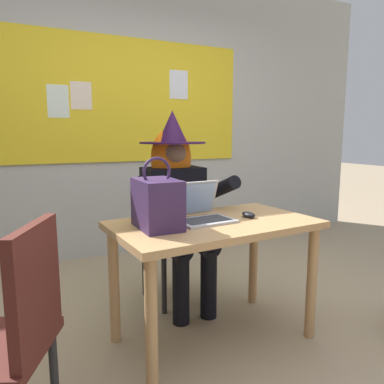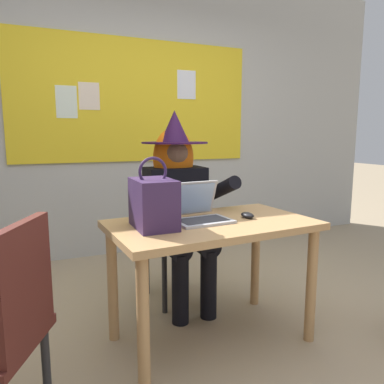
{
  "view_description": "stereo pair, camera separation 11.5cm",
  "coord_description": "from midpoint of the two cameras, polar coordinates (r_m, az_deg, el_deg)",
  "views": [
    {
      "loc": [
        -1.05,
        -1.65,
        1.21
      ],
      "look_at": [
        -0.04,
        0.43,
        0.85
      ],
      "focal_mm": 34.15,
      "sensor_mm": 36.0,
      "label": 1
    },
    {
      "loc": [
        -0.95,
        -1.7,
        1.21
      ],
      "look_at": [
        -0.04,
        0.43,
        0.85
      ],
      "focal_mm": 34.15,
      "sensor_mm": 36.0,
      "label": 2
    }
  ],
  "objects": [
    {
      "name": "chair_at_desk",
      "position": [
        2.76,
        -1.99,
        -5.77
      ],
      "size": [
        0.45,
        0.45,
        0.91
      ],
      "rotation": [
        0.0,
        0.0,
        -1.49
      ],
      "color": "black",
      "rests_on": "ground"
    },
    {
      "name": "desk_main",
      "position": [
        2.12,
        4.72,
        -7.48
      ],
      "size": [
        1.2,
        0.74,
        0.72
      ],
      "rotation": [
        0.0,
        0.0,
        0.07
      ],
      "color": "tan",
      "rests_on": "ground"
    },
    {
      "name": "handbag",
      "position": [
        1.93,
        -4.35,
        -1.7
      ],
      "size": [
        0.2,
        0.3,
        0.38
      ],
      "rotation": [
        0.0,
        0.0,
        0.04
      ],
      "color": "#38234C",
      "rests_on": "desk_main"
    },
    {
      "name": "ground_plane",
      "position": [
        2.3,
        7.26,
        -23.09
      ],
      "size": [
        24.0,
        24.0,
        0.0
      ],
      "primitive_type": "plane",
      "color": "tan"
    },
    {
      "name": "person_costumed",
      "position": [
        2.59,
        -0.93,
        -0.48
      ],
      "size": [
        0.6,
        0.7,
        1.38
      ],
      "rotation": [
        0.0,
        0.0,
        -1.59
      ],
      "color": "black",
      "rests_on": "ground"
    },
    {
      "name": "computer_mouse",
      "position": [
        2.2,
        10.14,
        -3.59
      ],
      "size": [
        0.06,
        0.11,
        0.03
      ],
      "primitive_type": "ellipsoid",
      "rotation": [
        0.0,
        0.0,
        0.04
      ],
      "color": "black",
      "rests_on": "desk_main"
    },
    {
      "name": "wall_back_bulletin",
      "position": [
        3.82,
        -7.96,
        12.4
      ],
      "size": [
        5.97,
        2.06,
        2.88
      ],
      "color": "#B2B2AD",
      "rests_on": "ground"
    },
    {
      "name": "laptop",
      "position": [
        2.11,
        2.57,
        -3.14
      ],
      "size": [
        0.34,
        0.31,
        0.22
      ],
      "rotation": [
        0.0,
        0.0,
        0.08
      ],
      "color": "#B7B7BC",
      "rests_on": "desk_main"
    }
  ]
}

